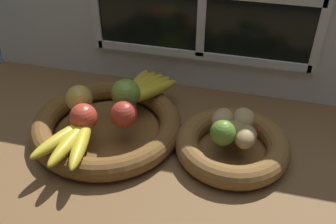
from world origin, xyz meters
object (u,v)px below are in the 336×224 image
apple_green_back (126,93)px  potato_large (234,128)px  banana_bunch_front (71,140)px  potato_oblong (222,119)px  banana_bunch_back (143,89)px  lime_near (223,133)px  chili_pepper (240,131)px  apple_red_front (83,117)px  potato_back (244,119)px  fruit_bowl_right (232,144)px  potato_small (246,137)px  fruit_bowl_left (108,124)px  apple_red_right (124,114)px  apple_golden_left (79,99)px

apple_green_back → potato_large: apple_green_back is taller
apple_green_back → potato_large: (29.55, -5.51, -1.77)cm
banana_bunch_front → potato_oblong: potato_oblong is taller
banana_bunch_back → potato_large: potato_large is taller
lime_near → banana_bunch_front: bearing=-164.1°
apple_green_back → chili_pepper: apple_green_back is taller
apple_red_front → potato_oblong: 34.35cm
apple_red_front → potato_back: apple_red_front is taller
fruit_bowl_right → potato_small: bearing=-45.0°
fruit_bowl_right → chili_pepper: size_ratio=2.41×
fruit_bowl_left → chili_pepper: chili_pepper is taller
apple_red_right → banana_bunch_front: 14.17cm
fruit_bowl_right → apple_green_back: (-29.55, 5.51, 6.94)cm
potato_oblong → fruit_bowl_left: bearing=-175.1°
apple_green_back → lime_near: bearing=-18.5°
potato_large → lime_near: (-2.38, -3.57, 1.01)cm
apple_golden_left → potato_oblong: 37.57cm
apple_green_back → lime_near: size_ratio=1.24×
banana_bunch_front → potato_back: (38.47, 17.36, 0.77)cm
fruit_bowl_right → apple_red_right: (-27.17, -2.91, 6.49)cm
apple_red_front → potato_large: bearing=10.0°
chili_pepper → lime_near: bearing=-148.3°
potato_small → potato_back: 7.09cm
potato_oblong → chili_pepper: 5.31cm
potato_small → apple_red_front: bearing=-175.0°
potato_oblong → chili_pepper: potato_oblong is taller
banana_bunch_back → apple_red_front: bearing=-117.4°
apple_red_front → banana_bunch_back: 20.95cm
apple_golden_left → potato_back: (42.66, 3.43, -1.12)cm
banana_bunch_front → apple_red_right: bearing=47.7°
apple_red_right → banana_bunch_back: size_ratio=0.36×
banana_bunch_front → lime_near: lime_near is taller
chili_pepper → banana_bunch_back: bearing=141.9°
fruit_bowl_left → apple_golden_left: (-7.58, 0.62, 6.62)cm
potato_oblong → lime_near: size_ratio=1.09×
potato_oblong → potato_back: 5.36cm
apple_red_right → potato_back: size_ratio=1.02×
apple_red_right → potato_small: size_ratio=0.98×
apple_green_back → banana_bunch_front: bearing=-110.6°
fruit_bowl_left → potato_oblong: (29.92, 2.58, 5.48)cm
fruit_bowl_left → potato_back: bearing=6.6°
fruit_bowl_left → potato_small: 36.71cm
potato_small → chili_pepper: (-1.47, 3.62, -1.28)cm
apple_green_back → banana_bunch_front: size_ratio=0.40×
potato_small → potato_back: bearing=99.0°
banana_bunch_back → potato_back: size_ratio=2.87×
chili_pepper → potato_back: bearing=67.7°
fruit_bowl_right → potato_large: size_ratio=4.50×
potato_large → chili_pepper: bearing=24.6°
banana_bunch_front → apple_red_front: bearing=88.5°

